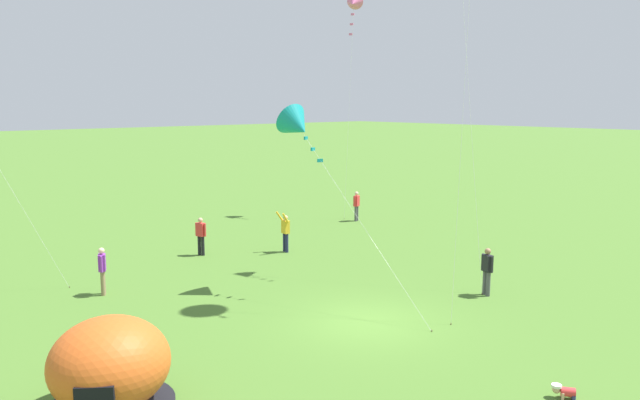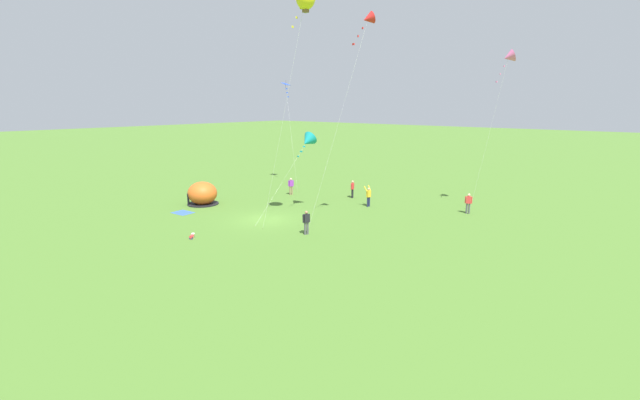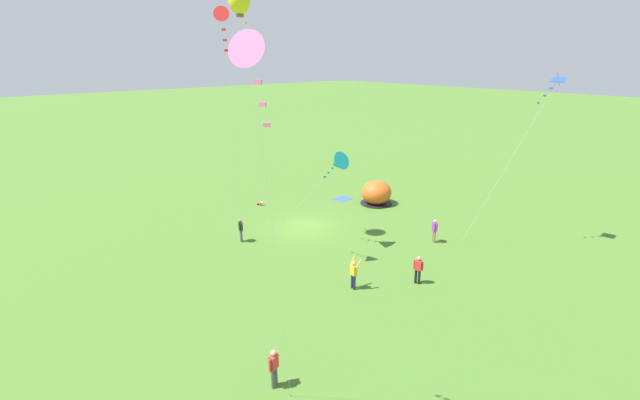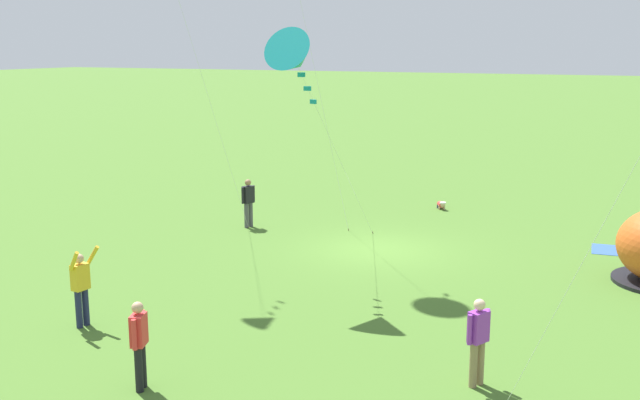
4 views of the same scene
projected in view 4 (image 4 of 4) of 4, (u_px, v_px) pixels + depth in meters
name	position (u px, v px, depth m)	size (l,w,h in m)	color
ground_plane	(378.00, 250.00, 23.57)	(300.00, 300.00, 0.00)	#477028
picnic_blanket	(620.00, 251.00, 23.41)	(1.70, 1.30, 0.01)	#3359A5
toddler_crawling	(442.00, 205.00, 29.34)	(0.44, 0.53, 0.32)	red
person_flying_kite	(81.00, 285.00, 16.95)	(0.52, 0.68, 1.89)	#1E2347
person_far_back	(248.00, 201.00, 26.29)	(0.35, 0.56, 1.72)	#4C4C51
person_near_tent	(478.00, 338.00, 13.98)	(0.38, 0.54, 1.72)	#8C7251
person_center_field	(139.00, 341.00, 13.83)	(0.35, 0.56, 1.72)	black
kite_teal	(294.00, 58.00, 18.85)	(1.25, 6.91, 6.78)	silver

